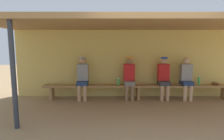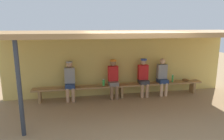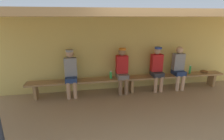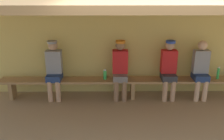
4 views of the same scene
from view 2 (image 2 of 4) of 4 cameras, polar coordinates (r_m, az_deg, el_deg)
ground_plane at (r=5.98m, az=6.04°, el=-12.42°), size 24.00×24.00×0.00m
back_wall at (r=7.50m, az=1.89°, el=1.59°), size 8.00×0.20×2.20m
dugout_roof at (r=6.11m, az=4.63°, el=10.07°), size 8.00×2.80×0.12m
support_post at (r=5.00m, az=-24.23°, el=-5.01°), size 0.10×0.10×2.20m
bench at (r=7.25m, az=2.62°, el=-4.61°), size 6.00×0.36×0.46m
player_with_sunglasses at (r=6.97m, az=-11.61°, el=-2.46°), size 0.34×0.42×1.34m
player_middle at (r=7.09m, az=0.36°, el=-1.95°), size 0.34×0.42×1.34m
player_near_post at (r=7.37m, az=8.69°, el=-1.55°), size 0.34×0.42×1.34m
player_shirtless_tan at (r=7.64m, az=13.78°, el=-1.41°), size 0.34×0.42×1.34m
water_bottle_orange at (r=7.09m, az=-2.34°, el=-3.46°), size 0.08×0.08×0.23m
water_bottle_clear at (r=7.85m, az=16.43°, el=-2.20°), size 0.06×0.06×0.28m
baseball_glove_worn at (r=8.12m, az=19.66°, el=-2.61°), size 0.29×0.28×0.09m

